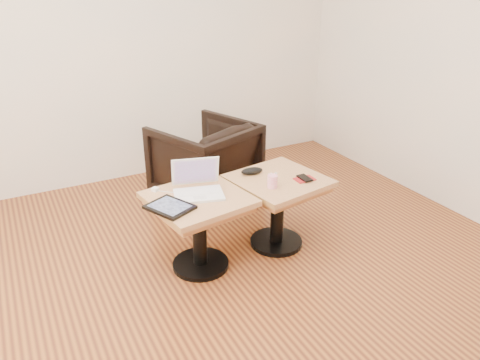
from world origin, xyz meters
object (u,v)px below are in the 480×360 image
side_table_left (199,215)px  laptop (198,187)px  side_table_right (278,195)px  striped_cup (272,181)px  armchair (205,161)px

side_table_left → laptop: size_ratio=1.79×
side_table_right → striped_cup: size_ratio=7.77×
side_table_left → armchair: 1.05m
laptop → armchair: laptop is taller
side_table_left → armchair: size_ratio=0.88×
side_table_left → striped_cup: size_ratio=7.67×
side_table_left → laptop: laptop is taller
side_table_right → laptop: laptop is taller
side_table_right → armchair: armchair is taller
side_table_left → side_table_right: size_ratio=0.99×
laptop → side_table_right: bearing=10.8°
side_table_left → laptop: 0.18m
side_table_right → striped_cup: striped_cup is taller
side_table_right → striped_cup: (-0.12, -0.11, 0.17)m
side_table_right → striped_cup: bearing=-146.8°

